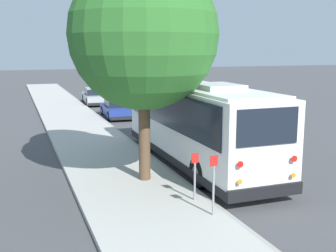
{
  "coord_description": "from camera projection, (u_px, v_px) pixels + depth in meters",
  "views": [
    {
      "loc": [
        -14.26,
        6.77,
        4.48
      ],
      "look_at": [
        1.89,
        0.8,
        1.3
      ],
      "focal_mm": 45.0,
      "sensor_mm": 36.0,
      "label": 1
    }
  ],
  "objects": [
    {
      "name": "ground_plane",
      "position": [
        204.0,
        166.0,
        16.28
      ],
      "size": [
        160.0,
        160.0,
        0.0
      ],
      "primitive_type": "plane",
      "color": "#474749"
    },
    {
      "name": "sidewalk_slab",
      "position": [
        118.0,
        173.0,
        15.09
      ],
      "size": [
        80.0,
        3.52,
        0.15
      ],
      "primitive_type": "cube",
      "color": "#B2AFA8",
      "rests_on": "ground"
    },
    {
      "name": "curb_strip",
      "position": [
        165.0,
        168.0,
        15.72
      ],
      "size": [
        80.0,
        0.14,
        0.15
      ],
      "primitive_type": "cube",
      "color": "#9D9A94",
      "rests_on": "ground"
    },
    {
      "name": "shuttle_bus",
      "position": [
        196.0,
        120.0,
        16.25
      ],
      "size": [
        10.02,
        2.68,
        3.29
      ],
      "rotation": [
        0.0,
        0.0,
        -0.0
      ],
      "color": "white",
      "rests_on": "ground"
    },
    {
      "name": "parked_sedan_blue",
      "position": [
        117.0,
        109.0,
        27.7
      ],
      "size": [
        4.22,
        1.83,
        1.27
      ],
      "rotation": [
        0.0,
        0.0,
        -0.05
      ],
      "color": "navy",
      "rests_on": "ground"
    },
    {
      "name": "parked_sedan_silver",
      "position": [
        95.0,
        96.0,
        34.44
      ],
      "size": [
        4.74,
        2.0,
        1.31
      ],
      "rotation": [
        0.0,
        0.0,
        -0.06
      ],
      "color": "#A8AAAF",
      "rests_on": "ground"
    },
    {
      "name": "street_tree",
      "position": [
        142.0,
        24.0,
        13.37
      ],
      "size": [
        4.8,
        4.8,
        7.88
      ],
      "color": "brown",
      "rests_on": "sidewalk_slab"
    },
    {
      "name": "sign_post_near",
      "position": [
        214.0,
        185.0,
        10.97
      ],
      "size": [
        0.06,
        0.22,
        1.62
      ],
      "color": "gray",
      "rests_on": "sidewalk_slab"
    },
    {
      "name": "sign_post_far",
      "position": [
        195.0,
        176.0,
        12.1
      ],
      "size": [
        0.06,
        0.22,
        1.39
      ],
      "color": "gray",
      "rests_on": "sidewalk_slab"
    },
    {
      "name": "lane_stripe_mid",
      "position": [
        278.0,
        163.0,
        16.73
      ],
      "size": [
        2.4,
        0.14,
        0.01
      ],
      "primitive_type": "cube",
      "color": "silver",
      "rests_on": "ground"
    },
    {
      "name": "lane_stripe_ahead",
      "position": [
        211.0,
        134.0,
        22.27
      ],
      "size": [
        2.4,
        0.14,
        0.01
      ],
      "primitive_type": "cube",
      "color": "silver",
      "rests_on": "ground"
    }
  ]
}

